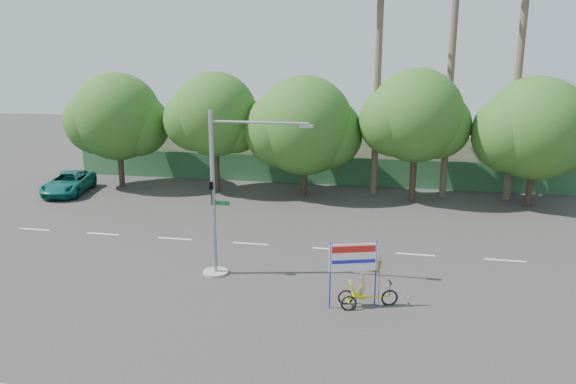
# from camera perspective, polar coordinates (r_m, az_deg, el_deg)

# --- Properties ---
(ground) EXTENTS (120.00, 120.00, 0.00)m
(ground) POSITION_cam_1_polar(r_m,az_deg,el_deg) (20.44, -4.12, -12.93)
(ground) COLOR #33302D
(ground) RESTS_ON ground
(fence) EXTENTS (38.00, 0.08, 2.00)m
(fence) POSITION_cam_1_polar(r_m,az_deg,el_deg) (40.22, 3.86, 2.16)
(fence) COLOR #336B3D
(fence) RESTS_ON ground
(building_left) EXTENTS (12.00, 8.00, 4.00)m
(building_left) POSITION_cam_1_polar(r_m,az_deg,el_deg) (46.60, -7.73, 4.96)
(building_left) COLOR beige
(building_left) RESTS_ON ground
(building_right) EXTENTS (14.00, 8.00, 3.60)m
(building_right) POSITION_cam_1_polar(r_m,az_deg,el_deg) (44.30, 14.98, 3.87)
(building_right) COLOR beige
(building_right) RESTS_ON ground
(tree_far_left) EXTENTS (7.14, 6.00, 7.96)m
(tree_far_left) POSITION_cam_1_polar(r_m,az_deg,el_deg) (40.54, -16.99, 7.07)
(tree_far_left) COLOR #473828
(tree_far_left) RESTS_ON ground
(tree_left) EXTENTS (6.66, 5.60, 8.07)m
(tree_left) POSITION_cam_1_polar(r_m,az_deg,el_deg) (37.74, -7.50, 7.54)
(tree_left) COLOR #473828
(tree_left) RESTS_ON ground
(tree_center) EXTENTS (7.62, 6.40, 7.85)m
(tree_center) POSITION_cam_1_polar(r_m,az_deg,el_deg) (36.37, 1.59, 6.47)
(tree_center) COLOR #473828
(tree_center) RESTS_ON ground
(tree_right) EXTENTS (6.90, 5.80, 8.36)m
(tree_right) POSITION_cam_1_polar(r_m,az_deg,el_deg) (35.80, 12.81, 7.25)
(tree_right) COLOR #473828
(tree_right) RESTS_ON ground
(tree_far_right) EXTENTS (7.38, 6.20, 7.94)m
(tree_far_right) POSITION_cam_1_polar(r_m,az_deg,el_deg) (36.75, 23.77, 5.65)
(tree_far_right) COLOR #473828
(tree_far_right) RESTS_ON ground
(palm_tall) EXTENTS (3.73, 3.79, 17.45)m
(palm_tall) POSITION_cam_1_polar(r_m,az_deg,el_deg) (37.20, 16.47, 15.35)
(palm_tall) COLOR #70604C
(palm_tall) RESTS_ON ground
(palm_mid) EXTENTS (3.73, 3.79, 15.45)m
(palm_mid) POSITION_cam_1_polar(r_m,az_deg,el_deg) (37.73, 22.57, 13.22)
(palm_mid) COLOR #70604C
(palm_mid) RESTS_ON ground
(palm_short) EXTENTS (3.73, 3.79, 14.45)m
(palm_short) POSITION_cam_1_polar(r_m,az_deg,el_deg) (37.08, 9.17, 13.26)
(palm_short) COLOR #70604C
(palm_short) RESTS_ON ground
(traffic_signal) EXTENTS (4.72, 1.10, 7.00)m
(traffic_signal) POSITION_cam_1_polar(r_m,az_deg,el_deg) (23.55, -6.88, -1.68)
(traffic_signal) COLOR gray
(traffic_signal) RESTS_ON ground
(trike_billboard) EXTENTS (2.55, 1.08, 2.61)m
(trike_billboard) POSITION_cam_1_polar(r_m,az_deg,el_deg) (21.17, 7.27, -8.89)
(trike_billboard) COLOR black
(trike_billboard) RESTS_ON ground
(pickup_truck) EXTENTS (3.37, 5.53, 1.43)m
(pickup_truck) POSITION_cam_1_polar(r_m,az_deg,el_deg) (40.45, -21.41, 0.87)
(pickup_truck) COLOR #0E655A
(pickup_truck) RESTS_ON ground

